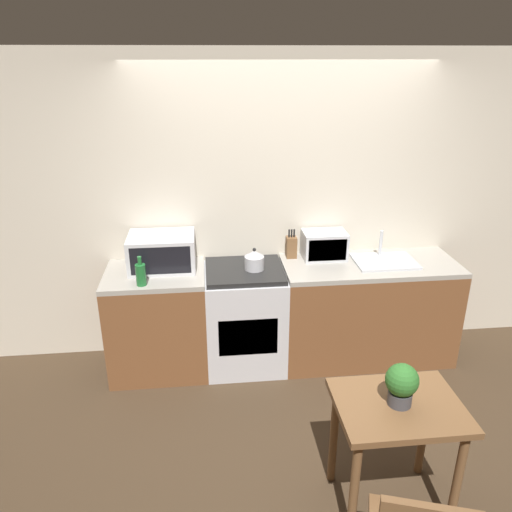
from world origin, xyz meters
name	(u,v)px	position (x,y,z in m)	size (l,w,h in m)	color
ground_plane	(301,425)	(0.00, 0.00, 0.00)	(16.00, 16.00, 0.00)	#3D2D1E
wall_back	(280,209)	(0.00, 1.21, 1.30)	(10.00, 0.06, 2.60)	beige
counter_left_run	(158,321)	(-1.07, 0.87, 0.45)	(0.81, 0.62, 0.90)	brown
counter_right_run	(366,310)	(0.73, 0.87, 0.45)	(1.48, 0.62, 0.90)	brown
stove_range	(245,317)	(-0.34, 0.86, 0.45)	(0.66, 0.62, 0.90)	silver
kettle	(254,260)	(-0.26, 0.85, 0.98)	(0.16, 0.16, 0.19)	#B7B7BC
microwave	(162,252)	(-1.00, 0.96, 1.04)	(0.53, 0.39, 0.28)	silver
bottle	(141,274)	(-1.15, 0.64, 0.99)	(0.08, 0.08, 0.23)	#1E662D
knife_block	(291,247)	(0.09, 1.07, 1.00)	(0.09, 0.09, 0.25)	brown
toaster_oven	(324,245)	(0.36, 1.03, 1.02)	(0.37, 0.25, 0.24)	silver
sink_basin	(384,261)	(0.85, 0.87, 0.92)	(0.51, 0.37, 0.24)	silver
dining_table	(397,423)	(0.39, -0.72, 0.61)	(0.70, 0.55, 0.74)	brown
potted_plant	(402,383)	(0.39, -0.73, 0.88)	(0.18, 0.18, 0.25)	#424247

